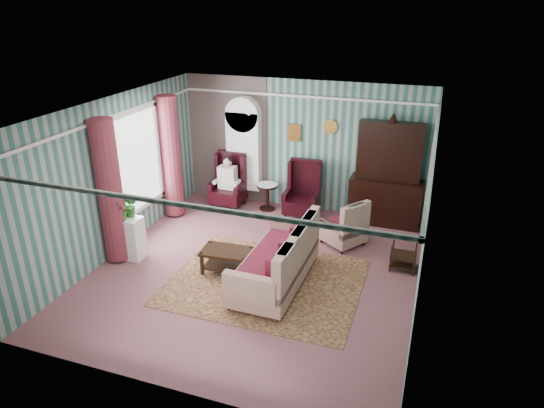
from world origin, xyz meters
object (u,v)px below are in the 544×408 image
(dresser_hutch, at_px, (388,171))
(wingback_left, at_px, (228,181))
(coffee_table, at_px, (227,261))
(round_side_table, at_px, (267,197))
(bookcase, at_px, (244,157))
(sofa, at_px, (275,259))
(floral_armchair, at_px, (344,221))
(nest_table, at_px, (404,256))
(plant_stand, at_px, (128,237))
(seated_woman, at_px, (228,183))
(wingback_right, at_px, (302,191))

(dresser_hutch, height_order, wingback_left, dresser_hutch)
(wingback_left, height_order, coffee_table, wingback_left)
(round_side_table, bearing_deg, bookcase, 159.73)
(round_side_table, xyz_separation_m, sofa, (1.15, -2.89, 0.16))
(floral_armchair, bearing_deg, nest_table, -81.86)
(dresser_hutch, height_order, floral_armchair, dresser_hutch)
(bookcase, distance_m, plant_stand, 3.39)
(plant_stand, bearing_deg, sofa, 0.21)
(seated_woman, relative_size, coffee_table, 1.35)
(wingback_right, relative_size, round_side_table, 2.08)
(plant_stand, relative_size, floral_armchair, 0.82)
(bookcase, relative_size, plant_stand, 2.80)
(wingback_left, height_order, wingback_right, same)
(dresser_hutch, relative_size, round_side_table, 3.93)
(bookcase, height_order, wingback_right, bookcase)
(dresser_hutch, xyz_separation_m, coffee_table, (-2.36, -2.93, -0.96))
(seated_woman, xyz_separation_m, nest_table, (4.07, -1.55, -0.32))
(bookcase, relative_size, floral_armchair, 2.31)
(round_side_table, xyz_separation_m, floral_armchair, (1.96, -1.10, 0.19))
(wingback_right, bearing_deg, seated_woman, 180.00)
(seated_woman, height_order, coffee_table, seated_woman)
(dresser_hutch, bearing_deg, coffee_table, -128.89)
(wingback_left, bearing_deg, sofa, -53.16)
(plant_stand, bearing_deg, round_side_table, 59.62)
(wingback_left, distance_m, nest_table, 4.37)
(wingback_right, relative_size, floral_armchair, 1.29)
(nest_table, bearing_deg, wingback_right, 146.25)
(nest_table, bearing_deg, floral_armchair, 153.54)
(bookcase, relative_size, wingback_left, 1.79)
(nest_table, height_order, sofa, sofa)
(floral_armchair, bearing_deg, seated_woman, 106.24)
(bookcase, bearing_deg, nest_table, -26.92)
(dresser_hutch, xyz_separation_m, floral_armchair, (-0.64, -1.22, -0.69))
(wingback_right, bearing_deg, wingback_left, 180.00)
(nest_table, bearing_deg, coffee_table, -159.29)
(wingback_left, height_order, round_side_table, wingback_left)
(dresser_hutch, bearing_deg, floral_armchair, -117.52)
(round_side_table, xyz_separation_m, coffee_table, (0.24, -2.81, -0.08))
(plant_stand, xyz_separation_m, floral_armchair, (3.66, 1.80, 0.09))
(round_side_table, bearing_deg, coffee_table, -85.17)
(nest_table, bearing_deg, dresser_hutch, 107.39)
(seated_woman, xyz_separation_m, plant_stand, (-0.80, -2.75, -0.19))
(wingback_right, relative_size, sofa, 0.58)
(wingback_right, xyz_separation_m, nest_table, (2.32, -1.55, -0.35))
(round_side_table, bearing_deg, plant_stand, -120.38)
(seated_woman, distance_m, sofa, 3.43)
(wingback_right, bearing_deg, round_side_table, 169.99)
(dresser_hutch, relative_size, wingback_left, 1.89)
(dresser_hutch, relative_size, seated_woman, 2.00)
(wingback_left, height_order, floral_armchair, wingback_left)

